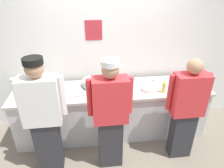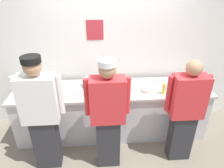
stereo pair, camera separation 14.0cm
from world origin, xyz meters
The scene contains 16 objects.
ground_plane centered at (0.00, 0.00, 0.00)m, with size 9.00×9.00×0.00m, color slate.
wall_back centered at (0.00, 0.90, 1.45)m, with size 5.01×0.11×2.90m.
prep_counter centered at (0.00, 0.40, 0.44)m, with size 3.20×0.75×0.88m.
chef_near_left centered at (-0.97, -0.26, 0.91)m, with size 0.61×0.24×1.70m.
chef_center centered at (-0.10, -0.30, 0.88)m, with size 0.60×0.24×1.65m.
chef_far_right centered at (0.98, -0.25, 0.85)m, with size 0.59×0.24×1.60m.
plate_stack_front centered at (-0.13, 0.27, 0.91)m, with size 0.21×0.21×0.06m.
plate_stack_rear centered at (0.57, 0.27, 0.91)m, with size 0.20×0.20×0.06m.
mixing_bowl_steel centered at (-0.32, 0.50, 0.95)m, with size 0.32×0.32×0.14m, color #B7BABF.
sheet_tray centered at (-0.68, 0.35, 0.89)m, with size 0.43×0.35×0.02m, color #B7BABF.
squeeze_bottle_primary centered at (0.79, 0.18, 0.98)m, with size 0.06×0.06×0.21m.
squeeze_bottle_secondary centered at (-1.07, 0.23, 0.97)m, with size 0.06×0.06×0.18m.
ramekin_yellow_sauce centered at (0.89, 0.35, 0.90)m, with size 0.10×0.10×0.04m.
ramekin_red_sauce centered at (0.79, 0.59, 0.90)m, with size 0.08×0.08×0.04m.
deli_cup centered at (-1.19, 0.48, 0.92)m, with size 0.09×0.09×0.08m, color white.
chefs_knife centered at (1.23, 0.42, 0.89)m, with size 0.27×0.03×0.02m.
Camera 1 is at (-0.34, -2.45, 2.47)m, focal length 32.20 mm.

